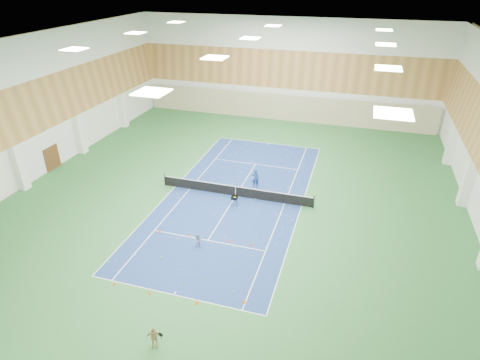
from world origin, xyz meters
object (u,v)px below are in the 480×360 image
at_px(coach, 255,178).
at_px(ball_cart, 235,201).
at_px(child_court, 198,241).
at_px(tennis_net, 236,190).
at_px(child_apron, 154,337).

height_order(coach, ball_cart, coach).
height_order(coach, child_court, coach).
xyz_separation_m(child_court, ball_cart, (0.69, 5.85, -0.09)).
bearing_deg(tennis_net, child_court, -92.68).
bearing_deg(coach, tennis_net, 54.97).
distance_m(tennis_net, ball_cart, 1.43).
bearing_deg(child_court, coach, 54.57).
bearing_deg(child_apron, coach, 66.87).
relative_size(tennis_net, child_court, 12.53).
distance_m(tennis_net, coach, 2.36).
relative_size(coach, child_apron, 1.35).
distance_m(coach, child_court, 9.39).
distance_m(child_court, child_apron, 8.21).
xyz_separation_m(coach, ball_cart, (-0.79, -3.42, -0.42)).
bearing_deg(child_court, tennis_net, 60.98).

